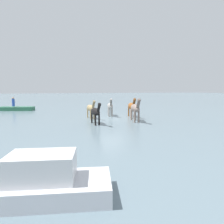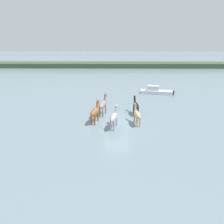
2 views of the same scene
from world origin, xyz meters
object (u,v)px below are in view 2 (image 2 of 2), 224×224
Objects in this scene: horse_lead at (137,114)px; horse_rear_stallion at (136,105)px; horse_chestnut_trailing at (103,104)px; horse_dark_mare at (114,117)px; horse_gray_outer at (95,112)px; boat_skiff_near at (156,92)px.

horse_lead is 2.83m from horse_rear_stallion.
horse_chestnut_trailing is 3.76m from horse_dark_mare.
horse_chestnut_trailing is at bearing 30.44° from horse_dark_mare.
horse_dark_mare is at bearing 106.04° from horse_lead.
horse_gray_outer is 1.10× the size of horse_rear_stallion.
horse_chestnut_trailing is 11.63m from boat_skiff_near.
horse_gray_outer reaches higher than boat_skiff_near.
horse_dark_mare is (1.18, -3.57, -0.09)m from horse_chestnut_trailing.
horse_lead is 0.87× the size of horse_chestnut_trailing.
horse_chestnut_trailing is at bearing 63.43° from boat_skiff_near.
horse_gray_outer is 1.04× the size of horse_dark_mare.
horse_gray_outer is 2.26m from horse_dark_mare.
horse_rear_stallion is at bearing 79.37° from boat_skiff_near.
horse_rear_stallion is 0.48× the size of boat_skiff_near.
horse_gray_outer is at bearing 67.15° from boat_skiff_near.
horse_lead reaches higher than boat_skiff_near.
horse_lead is 2.37m from horse_dark_mare.
horse_rear_stallion is 0.95× the size of horse_dark_mare.
horse_lead is at bearing -84.86° from horse_gray_outer.
horse_gray_outer is (-4.03, 0.43, 0.10)m from horse_lead.
horse_gray_outer is 0.53× the size of boat_skiff_near.
boat_skiff_near is (3.76, 8.89, -0.68)m from horse_rear_stallion.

